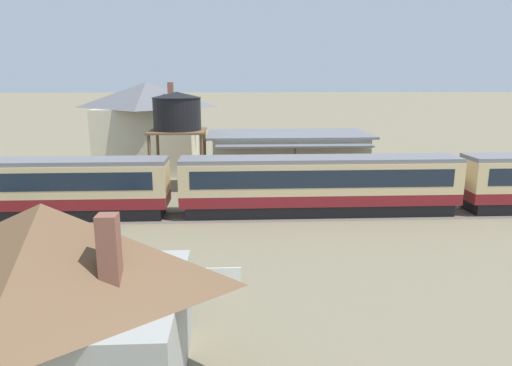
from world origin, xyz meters
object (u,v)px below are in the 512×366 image
object	(u,v)px
passenger_train	(323,183)
cottage_brown_roof	(51,294)
parked_car_blue	(73,255)
station_house_grey_roof	(148,125)
water_tower	(177,113)
station_building	(288,158)

from	to	relation	value
passenger_train	cottage_brown_roof	distance (m)	22.18
cottage_brown_roof	parked_car_blue	xyz separation A→B (m)	(-2.78, 9.72, -2.55)
station_house_grey_roof	cottage_brown_roof	xyz separation A→B (m)	(3.32, -35.87, -1.65)
water_tower	parked_car_blue	world-z (taller)	water_tower
parked_car_blue	passenger_train	bearing A→B (deg)	30.49
passenger_train	cottage_brown_roof	bearing A→B (deg)	-123.39
station_house_grey_roof	parked_car_blue	distance (m)	26.49
passenger_train	parked_car_blue	bearing A→B (deg)	-149.61
station_building	parked_car_blue	world-z (taller)	station_building
station_house_grey_roof	water_tower	bearing A→B (deg)	-64.73
passenger_train	station_building	world-z (taller)	station_building
passenger_train	cottage_brown_roof	xyz separation A→B (m)	(-12.20, -18.51, 0.82)
station_house_grey_roof	passenger_train	bearing A→B (deg)	-48.22
passenger_train	station_house_grey_roof	xyz separation A→B (m)	(-15.51, 17.36, 2.47)
cottage_brown_roof	water_tower	bearing A→B (deg)	88.16
cottage_brown_roof	parked_car_blue	world-z (taller)	cottage_brown_roof
passenger_train	water_tower	world-z (taller)	water_tower
passenger_train	station_building	distance (m)	10.11
passenger_train	cottage_brown_roof	world-z (taller)	cottage_brown_roof
water_tower	parked_car_blue	distance (m)	18.70
passenger_train	water_tower	bearing A→B (deg)	143.13
passenger_train	station_building	xyz separation A→B (m)	(-1.36, 10.01, 0.08)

